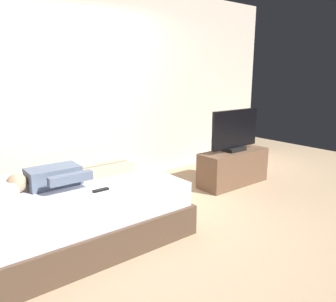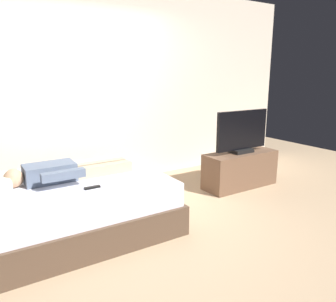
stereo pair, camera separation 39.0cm
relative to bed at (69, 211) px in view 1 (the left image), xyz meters
name	(u,v)px [view 1 (the left image)]	position (x,y,z in m)	size (l,w,h in m)	color
ground_plane	(144,224)	(0.72, -0.25, -0.26)	(10.00, 10.00, 0.00)	tan
back_wall	(105,87)	(1.12, 1.27, 1.14)	(6.40, 0.10, 2.80)	beige
bed	(69,211)	(0.00, 0.00, 0.00)	(2.06, 1.49, 0.54)	brown
person	(67,175)	(0.03, 0.04, 0.36)	(1.26, 0.46, 0.18)	slate
remote	(101,190)	(0.18, -0.36, 0.29)	(0.15, 0.04, 0.02)	black
tv_stand	(233,167)	(2.49, 0.05, -0.01)	(1.10, 0.40, 0.50)	brown
tv	(235,131)	(2.49, 0.05, 0.52)	(0.88, 0.20, 0.59)	black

